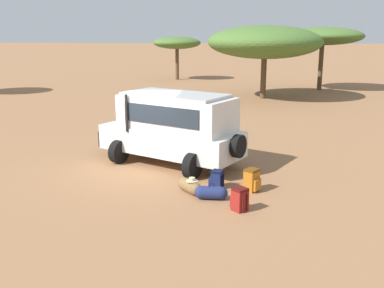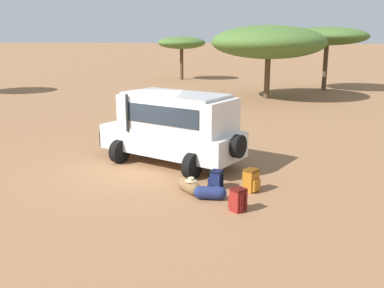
{
  "view_description": "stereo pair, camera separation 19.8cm",
  "coord_description": "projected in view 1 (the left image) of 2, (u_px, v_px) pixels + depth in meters",
  "views": [
    {
      "loc": [
        3.22,
        -14.16,
        4.43
      ],
      "look_at": [
        1.84,
        -0.6,
        1.0
      ],
      "focal_mm": 42.0,
      "sensor_mm": 36.0,
      "label": 1
    },
    {
      "loc": [
        3.42,
        -14.14,
        4.43
      ],
      "look_at": [
        1.84,
        -0.6,
        1.0
      ],
      "focal_mm": 42.0,
      "sensor_mm": 36.0,
      "label": 2
    }
  ],
  "objects": [
    {
      "name": "acacia_tree_centre_back",
      "position": [
        265.0,
        42.0,
        29.58
      ],
      "size": [
        7.55,
        7.37,
        4.83
      ],
      "color": "brown",
      "rests_on": "ground_plane"
    },
    {
      "name": "backpack_beside_front_wheel",
      "position": [
        216.0,
        166.0,
        14.18
      ],
      "size": [
        0.44,
        0.46,
        0.59
      ],
      "color": "#42562D",
      "rests_on": "ground_plane"
    },
    {
      "name": "acacia_tree_right_mid",
      "position": [
        323.0,
        36.0,
        33.96
      ],
      "size": [
        6.12,
        5.61,
        4.75
      ],
      "color": "brown",
      "rests_on": "ground_plane"
    },
    {
      "name": "duffel_bag_soft_canvas",
      "position": [
        211.0,
        193.0,
        12.15
      ],
      "size": [
        0.9,
        0.36,
        0.46
      ],
      "color": "navy",
      "rests_on": "ground_plane"
    },
    {
      "name": "duffel_bag_low_black_case",
      "position": [
        190.0,
        186.0,
        12.66
      ],
      "size": [
        0.73,
        0.82,
        0.47
      ],
      "color": "brown",
      "rests_on": "ground_plane"
    },
    {
      "name": "backpack_outermost",
      "position": [
        240.0,
        199.0,
        11.36
      ],
      "size": [
        0.49,
        0.49,
        0.6
      ],
      "color": "maroon",
      "rests_on": "ground_plane"
    },
    {
      "name": "backpack_near_rear_wheel",
      "position": [
        217.0,
        179.0,
        13.02
      ],
      "size": [
        0.45,
        0.4,
        0.53
      ],
      "color": "navy",
      "rests_on": "ground_plane"
    },
    {
      "name": "safari_vehicle",
      "position": [
        173.0,
        127.0,
        15.16
      ],
      "size": [
        5.33,
        3.97,
        2.44
      ],
      "color": "silver",
      "rests_on": "ground_plane"
    },
    {
      "name": "acacia_tree_left_mid",
      "position": [
        177.0,
        43.0,
        41.56
      ],
      "size": [
        4.42,
        3.84,
        3.95
      ],
      "color": "brown",
      "rests_on": "ground_plane"
    },
    {
      "name": "ground_plane",
      "position": [
        139.0,
        167.0,
        15.06
      ],
      "size": [
        320.0,
        320.0,
        0.0
      ],
      "primitive_type": "plane",
      "color": "#936642"
    },
    {
      "name": "backpack_cluster_center",
      "position": [
        252.0,
        180.0,
        12.75
      ],
      "size": [
        0.52,
        0.51,
        0.65
      ],
      "color": "#B26619",
      "rests_on": "ground_plane"
    }
  ]
}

